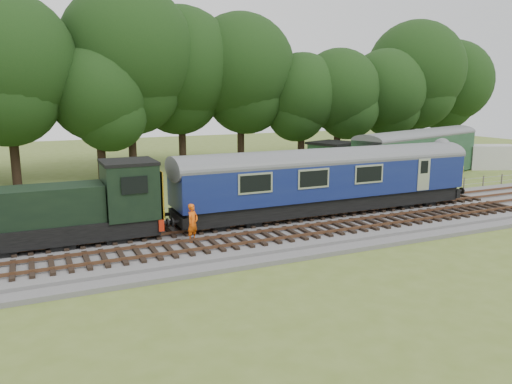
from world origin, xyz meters
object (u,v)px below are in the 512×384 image
dmu_railcar (328,175)px  caravan (491,157)px  worker (193,223)px  shunter_loco (70,209)px  parked_coach (419,151)px

dmu_railcar → caravan: 27.24m
dmu_railcar → worker: 9.09m
shunter_loco → worker: size_ratio=4.92×
caravan → dmu_railcar: bearing=-135.4°
shunter_loco → parked_coach: bearing=17.3°
worker → caravan: 36.11m
dmu_railcar → shunter_loco: (-13.93, 0.00, -0.63)m
dmu_railcar → caravan: bearing=22.2°
worker → parked_coach: size_ratio=0.11×
parked_coach → caravan: 10.40m
shunter_loco → dmu_railcar: bearing=-0.0°
parked_coach → caravan: (10.26, 1.26, -1.15)m
worker → caravan: caravan is taller
worker → caravan: size_ratio=0.39×
caravan → worker: bearing=-137.6°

